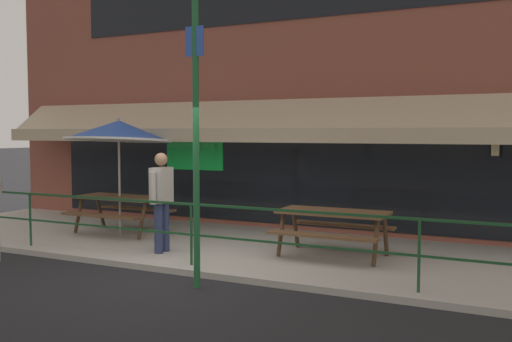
# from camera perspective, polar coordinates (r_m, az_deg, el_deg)

# --- Properties ---
(ground_plane) EXTENTS (120.00, 120.00, 0.00)m
(ground_plane) POSITION_cam_1_polar(r_m,az_deg,el_deg) (8.81, -7.53, -10.33)
(ground_plane) COLOR black
(patio_deck) EXTENTS (15.00, 4.00, 0.10)m
(patio_deck) POSITION_cam_1_polar(r_m,az_deg,el_deg) (10.48, -1.41, -7.72)
(patio_deck) COLOR #ADA89E
(patio_deck) RESTS_ON ground
(restaurant_building) EXTENTS (15.00, 1.60, 7.42)m
(restaurant_building) POSITION_cam_1_polar(r_m,az_deg,el_deg) (12.37, 3.42, 10.96)
(restaurant_building) COLOR brown
(restaurant_building) RESTS_ON ground
(patio_railing) EXTENTS (13.84, 0.04, 0.97)m
(patio_railing) POSITION_cam_1_polar(r_m,az_deg,el_deg) (8.90, -6.50, -4.93)
(patio_railing) COLOR #194723
(patio_railing) RESTS_ON patio_deck
(picnic_table_left) EXTENTS (1.80, 1.42, 0.76)m
(picnic_table_left) POSITION_cam_1_polar(r_m,az_deg,el_deg) (11.93, -13.47, -3.21)
(picnic_table_left) COLOR brown
(picnic_table_left) RESTS_ON patio_deck
(picnic_table_centre) EXTENTS (1.80, 1.42, 0.76)m
(picnic_table_centre) POSITION_cam_1_polar(r_m,az_deg,el_deg) (9.55, 7.71, -4.90)
(picnic_table_centre) COLOR brown
(picnic_table_centre) RESTS_ON patio_deck
(patio_umbrella_left) EXTENTS (2.14, 2.14, 2.38)m
(patio_umbrella_left) POSITION_cam_1_polar(r_m,az_deg,el_deg) (11.85, -13.57, 3.88)
(patio_umbrella_left) COLOR #B7B2A8
(patio_umbrella_left) RESTS_ON patio_deck
(pedestrian_walking) EXTENTS (0.26, 0.62, 1.71)m
(pedestrian_walking) POSITION_cam_1_polar(r_m,az_deg,el_deg) (9.88, -9.43, -2.56)
(pedestrian_walking) COLOR navy
(pedestrian_walking) RESTS_ON patio_deck
(street_sign_pole) EXTENTS (0.28, 0.09, 4.70)m
(street_sign_pole) POSITION_cam_1_polar(r_m,az_deg,el_deg) (7.86, -6.04, 5.70)
(street_sign_pole) COLOR #1E6033
(street_sign_pole) RESTS_ON ground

